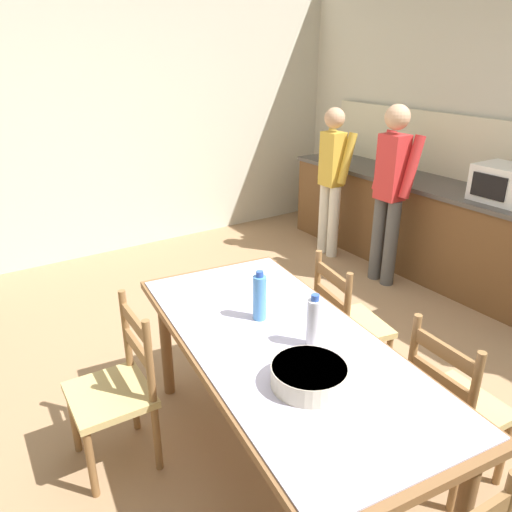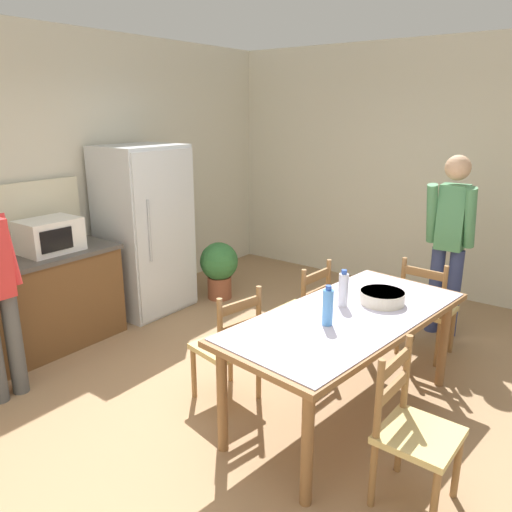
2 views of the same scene
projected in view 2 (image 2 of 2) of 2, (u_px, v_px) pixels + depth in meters
The scene contains 15 objects.
ground_plane at pixel (265, 409), 3.69m from camera, with size 8.32×8.32×0.00m, color #9E7A56.
wall_back at pixel (42, 183), 4.81m from camera, with size 6.52×0.12×2.90m, color beige.
wall_right at pixel (430, 170), 5.78m from camera, with size 0.12×5.20×2.90m, color beige.
refrigerator at pixel (145, 230), 5.34m from camera, with size 0.84×0.73×1.78m.
microwave at pixel (50, 236), 4.47m from camera, with size 0.50×0.39×0.30m.
dining_table at pixel (347, 325), 3.45m from camera, with size 2.03×1.10×0.78m.
bottle_near_centre at pixel (328, 307), 3.22m from camera, with size 0.07×0.07×0.27m.
bottle_off_centre at pixel (343, 289), 3.53m from camera, with size 0.07×0.07×0.27m.
serving_bowl at pixel (382, 296), 3.60m from camera, with size 0.32×0.32×0.09m.
chair_side_far_right at pixel (302, 313), 4.31m from camera, with size 0.45×0.43×0.91m.
chair_side_near_left at pixel (413, 431), 2.73m from camera, with size 0.43×0.41×0.91m.
chair_side_far_left at pixel (229, 347), 3.70m from camera, with size 0.49×0.47×0.91m.
chair_head_end at pixel (426, 309), 4.40m from camera, with size 0.42×0.44×0.91m.
person_by_table at pixel (450, 237), 4.68m from camera, with size 0.31×0.44×1.74m.
potted_plant at pixel (219, 266), 5.77m from camera, with size 0.44×0.44×0.67m.
Camera 2 is at (-2.62, -1.88, 2.14)m, focal length 35.00 mm.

